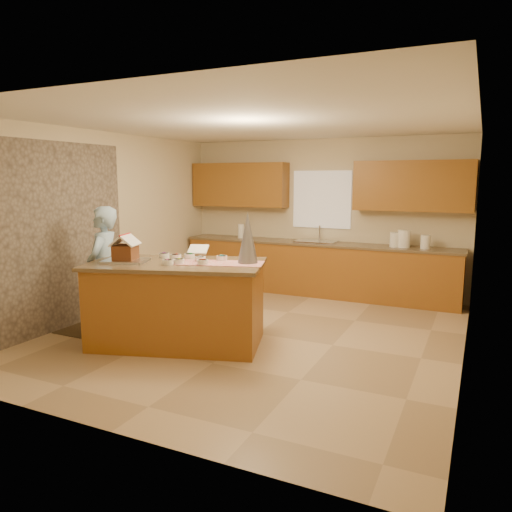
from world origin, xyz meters
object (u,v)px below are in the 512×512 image
Objects in this scene: island_base at (177,305)px; gingerbread_house at (125,250)px; boy at (104,270)px; tinsel_tree at (248,238)px.

island_base is 0.91m from gingerbread_house.
tinsel_tree is at bearing 80.04° from boy.
island_base is 1.21m from tinsel_tree.
tinsel_tree is 0.37× the size of boy.
gingerbread_house is at bearing -174.81° from island_base.
boy is at bearing 163.60° from island_base.
tinsel_tree reaches higher than gingerbread_house.
island_base is 1.21× the size of boy.
gingerbread_house is (-1.38, -0.55, -0.16)m from tinsel_tree.
tinsel_tree is 1.58× the size of gingerbread_house.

